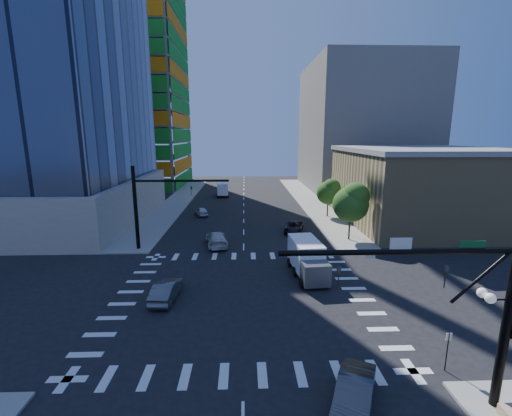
{
  "coord_description": "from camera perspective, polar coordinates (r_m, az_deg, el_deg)",
  "views": [
    {
      "loc": [
        0.14,
        -24.61,
        12.21
      ],
      "look_at": [
        1.25,
        8.0,
        5.3
      ],
      "focal_mm": 24.0,
      "sensor_mm": 36.0,
      "label": 1
    }
  ],
  "objects": [
    {
      "name": "signal_mast_nw",
      "position": [
        38.1,
        -17.36,
        1.26
      ],
      "size": [
        10.2,
        0.4,
        9.0
      ],
      "color": "black",
      "rests_on": "sidewalk_nw"
    },
    {
      "name": "box_truck_near",
      "position": [
        30.71,
        8.69,
        -8.89
      ],
      "size": [
        2.98,
        6.01,
        3.05
      ],
      "rotation": [
        0.0,
        0.0,
        0.09
      ],
      "color": "black",
      "rests_on": "ground"
    },
    {
      "name": "car_sb_near",
      "position": [
        39.11,
        -6.59,
        -5.11
      ],
      "size": [
        3.07,
        5.67,
        1.56
      ],
      "primitive_type": "imported",
      "rotation": [
        0.0,
        0.0,
        3.31
      ],
      "color": "#BDBDBD",
      "rests_on": "ground"
    },
    {
      "name": "car_nb_far",
      "position": [
        44.43,
        6.33,
        -3.16
      ],
      "size": [
        3.21,
        5.22,
        1.35
      ],
      "primitive_type": "imported",
      "rotation": [
        0.0,
        0.0,
        -0.21
      ],
      "color": "black",
      "rests_on": "ground"
    },
    {
      "name": "sidewalk_nw",
      "position": [
        66.94,
        -12.81,
        1.22
      ],
      "size": [
        5.0,
        60.0,
        0.15
      ],
      "primitive_type": "cube",
      "color": "gray",
      "rests_on": "ground"
    },
    {
      "name": "bg_building_ne",
      "position": [
        84.04,
        17.12,
        12.67
      ],
      "size": [
        24.0,
        30.0,
        28.0
      ],
      "primitive_type": "cube",
      "color": "slate",
      "rests_on": "ground"
    },
    {
      "name": "road_markings",
      "position": [
        27.47,
        -2.11,
        -14.43
      ],
      "size": [
        20.0,
        20.0,
        0.01
      ],
      "primitive_type": "cube",
      "color": "silver",
      "rests_on": "ground"
    },
    {
      "name": "tree_south",
      "position": [
        41.18,
        15.74,
        0.98
      ],
      "size": [
        4.16,
        4.16,
        6.82
      ],
      "color": "#382316",
      "rests_on": "sidewalk_ne"
    },
    {
      "name": "commercial_building",
      "position": [
        53.27,
        25.93,
        3.32
      ],
      "size": [
        20.5,
        22.5,
        10.6
      ],
      "color": "tan",
      "rests_on": "ground"
    },
    {
      "name": "car_sb_cross",
      "position": [
        27.52,
        -14.72,
        -13.12
      ],
      "size": [
        1.86,
        4.51,
        1.45
      ],
      "primitive_type": "imported",
      "rotation": [
        0.0,
        0.0,
        3.07
      ],
      "color": "#505055",
      "rests_on": "ground"
    },
    {
      "name": "box_truck_far",
      "position": [
        71.04,
        -5.6,
        3.04
      ],
      "size": [
        2.7,
        5.6,
        2.86
      ],
      "rotation": [
        0.0,
        0.0,
        3.21
      ],
      "color": "black",
      "rests_on": "ground"
    },
    {
      "name": "car_sb_mid",
      "position": [
        53.86,
        -9.07,
        -0.57
      ],
      "size": [
        2.77,
        4.16,
        1.31
      ],
      "primitive_type": "imported",
      "rotation": [
        0.0,
        0.0,
        3.49
      ],
      "color": "#B7BBC0",
      "rests_on": "ground"
    },
    {
      "name": "tree_north",
      "position": [
        52.75,
        12.12,
        2.73
      ],
      "size": [
        3.54,
        3.52,
        5.78
      ],
      "color": "#382316",
      "rests_on": "sidewalk_ne"
    },
    {
      "name": "ground",
      "position": [
        27.47,
        -2.11,
        -14.43
      ],
      "size": [
        160.0,
        160.0,
        0.0
      ],
      "primitive_type": "plane",
      "color": "black",
      "rests_on": "ground"
    },
    {
      "name": "no_parking_sign",
      "position": [
        21.73,
        29.3,
        -19.59
      ],
      "size": [
        0.3,
        0.06,
        2.2
      ],
      "color": "black",
      "rests_on": "ground"
    },
    {
      "name": "construction_building",
      "position": [
        91.66,
        -20.6,
        19.02
      ],
      "size": [
        25.16,
        34.5,
        70.6
      ],
      "color": "slate",
      "rests_on": "ground"
    },
    {
      "name": "car_nb_right",
      "position": [
        18.12,
        16.0,
        -27.84
      ],
      "size": [
        3.32,
        4.74,
        1.48
      ],
      "primitive_type": "imported",
      "rotation": [
        0.0,
        0.0,
        -0.44
      ],
      "color": "#424246",
      "rests_on": "ground"
    },
    {
      "name": "sidewalk_ne",
      "position": [
        66.89,
        8.73,
        1.37
      ],
      "size": [
        5.0,
        60.0,
        0.15
      ],
      "primitive_type": "cube",
      "color": "gray",
      "rests_on": "ground"
    },
    {
      "name": "signal_mast_se",
      "position": [
        18.25,
        34.32,
        -13.49
      ],
      "size": [
        10.51,
        2.48,
        9.0
      ],
      "color": "black",
      "rests_on": "sidewalk_se"
    }
  ]
}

